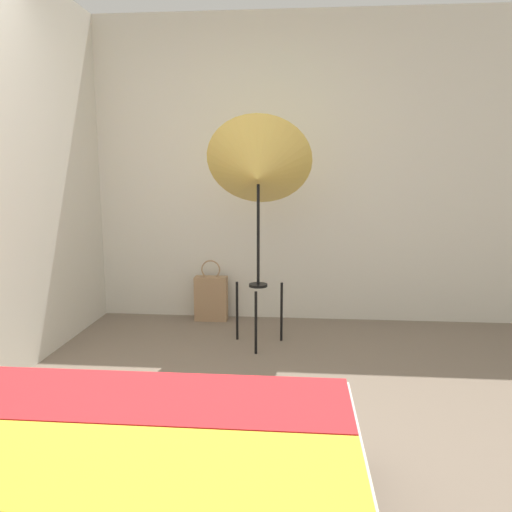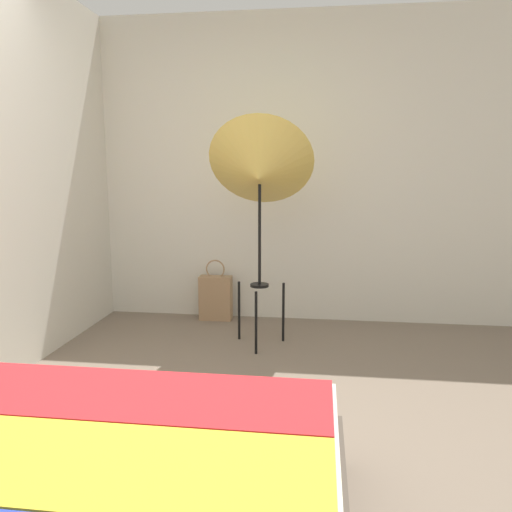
{
  "view_description": "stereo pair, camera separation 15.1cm",
  "coord_description": "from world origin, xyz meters",
  "views": [
    {
      "loc": [
        0.56,
        -1.96,
        1.3
      ],
      "look_at": [
        0.27,
        1.42,
        0.72
      ],
      "focal_mm": 35.0,
      "sensor_mm": 36.0,
      "label": 1
    },
    {
      "loc": [
        0.71,
        -1.95,
        1.3
      ],
      "look_at": [
        0.27,
        1.42,
        0.72
      ],
      "focal_mm": 35.0,
      "sensor_mm": 36.0,
      "label": 2
    }
  ],
  "objects": [
    {
      "name": "photo_umbrella",
      "position": [
        0.27,
        1.65,
        1.3
      ],
      "size": [
        0.78,
        0.63,
        1.69
      ],
      "color": "black",
      "rests_on": "ground_plane"
    },
    {
      "name": "wall_side_left",
      "position": [
        -1.23,
        1.0,
        1.3
      ],
      "size": [
        0.05,
        8.0,
        2.6
      ],
      "color": "beige",
      "rests_on": "ground_plane"
    },
    {
      "name": "tote_bag",
      "position": [
        -0.2,
        2.23,
        0.2
      ],
      "size": [
        0.28,
        0.12,
        0.54
      ],
      "color": "#9E7A56",
      "rests_on": "ground_plane"
    },
    {
      "name": "ground_plane",
      "position": [
        0.0,
        0.0,
        0.0
      ],
      "size": [
        14.0,
        14.0,
        0.0
      ],
      "primitive_type": "plane",
      "color": "#756656"
    },
    {
      "name": "wall_back",
      "position": [
        0.0,
        2.39,
        1.3
      ],
      "size": [
        8.0,
        0.05,
        2.6
      ],
      "color": "beige",
      "rests_on": "ground_plane"
    }
  ]
}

